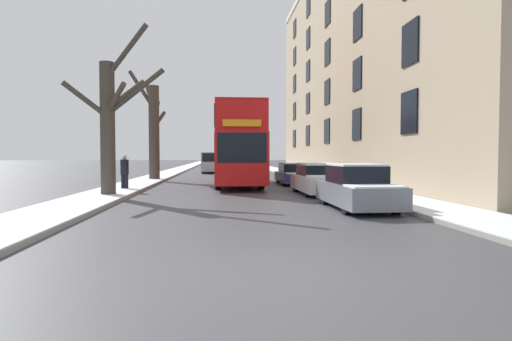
% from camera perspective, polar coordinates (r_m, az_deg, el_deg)
% --- Properties ---
extents(ground_plane, '(320.00, 320.00, 0.00)m').
position_cam_1_polar(ground_plane, '(6.25, 3.71, -14.32)').
color(ground_plane, '#424247').
extents(sidewalk_left, '(2.33, 130.00, 0.16)m').
position_cam_1_polar(sidewalk_left, '(59.15, -10.07, 0.44)').
color(sidewalk_left, gray).
rests_on(sidewalk_left, ground).
extents(sidewalk_right, '(2.33, 130.00, 0.16)m').
position_cam_1_polar(sidewalk_right, '(59.34, 1.29, 0.48)').
color(sidewalk_right, gray).
rests_on(sidewalk_right, ground).
extents(terrace_facade_right, '(9.10, 36.31, 17.95)m').
position_cam_1_polar(terrace_facade_right, '(32.28, 18.20, 14.91)').
color(terrace_facade_right, tan).
rests_on(terrace_facade_right, ground).
extents(bare_tree_left_0, '(3.95, 1.48, 7.07)m').
position_cam_1_polar(bare_tree_left_0, '(17.88, -20.14, 6.60)').
color(bare_tree_left_0, '#423A30').
rests_on(bare_tree_left_0, ground).
extents(bare_tree_left_1, '(2.47, 2.07, 7.72)m').
position_cam_1_polar(bare_tree_left_1, '(29.15, -14.43, 5.77)').
color(bare_tree_left_1, '#423A30').
rests_on(bare_tree_left_1, ground).
extents(double_decker_bus, '(2.62, 11.02, 4.51)m').
position_cam_1_polar(double_decker_bus, '(24.18, -2.75, 3.96)').
color(double_decker_bus, red).
rests_on(double_decker_bus, ground).
extents(parked_car_0, '(1.76, 4.17, 1.50)m').
position_cam_1_polar(parked_car_0, '(13.72, 14.22, -2.48)').
color(parked_car_0, slate).
rests_on(parked_car_0, ground).
extents(parked_car_1, '(1.83, 4.49, 1.43)m').
position_cam_1_polar(parked_car_1, '(18.69, 8.89, -1.29)').
color(parked_car_1, silver).
rests_on(parked_car_1, ground).
extents(parked_car_2, '(1.71, 4.42, 1.32)m').
position_cam_1_polar(parked_car_2, '(24.86, 5.32, -0.56)').
color(parked_car_2, navy).
rests_on(parked_car_2, ground).
extents(oncoming_van, '(1.90, 5.78, 2.13)m').
position_cam_1_polar(oncoming_van, '(41.91, -6.40, 1.26)').
color(oncoming_van, '#9EA3AD').
rests_on(oncoming_van, ground).
extents(pedestrian_left_sidewalk, '(0.40, 0.40, 1.82)m').
position_cam_1_polar(pedestrian_left_sidewalk, '(20.79, -18.26, -0.11)').
color(pedestrian_left_sidewalk, black).
rests_on(pedestrian_left_sidewalk, ground).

